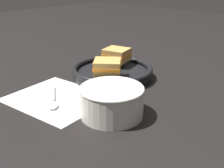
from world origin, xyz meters
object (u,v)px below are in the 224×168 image
sandwich_near_left (117,55)px  sandwich_near_right (107,67)px  spoon (53,102)px  skillet (112,72)px  soup_bowl (112,100)px

sandwich_near_left → sandwich_near_right: size_ratio=0.87×
spoon → skillet: skillet is taller
spoon → soup_bowl: bearing=58.0°
spoon → sandwich_near_right: 0.22m
spoon → sandwich_near_right: bearing=122.8°
skillet → sandwich_near_left: bearing=119.9°
spoon → sandwich_near_left: bearing=136.3°
skillet → sandwich_near_left: sandwich_near_left is taller
soup_bowl → sandwich_near_right: size_ratio=1.41×
sandwich_near_left → sandwich_near_right: (0.07, -0.13, 0.00)m
soup_bowl → sandwich_near_left: (-0.23, 0.27, 0.02)m
soup_bowl → sandwich_near_right: 0.22m
skillet → sandwich_near_right: 0.09m
spoon → sandwich_near_left: size_ratio=1.38×
soup_bowl → skillet: soup_bowl is taller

